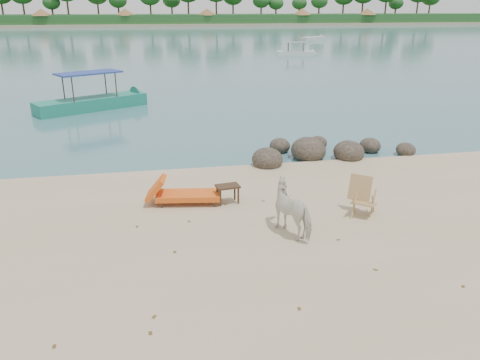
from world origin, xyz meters
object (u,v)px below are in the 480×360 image
object	(u,v)px
side_table	(228,195)
lounge_chair	(188,193)
deck_chair	(364,199)
boulders	(318,152)
cow	(295,210)
boat_near	(89,79)

from	to	relation	value
side_table	lounge_chair	xyz separation A→B (m)	(-1.08, 0.19, 0.07)
deck_chair	side_table	bearing A→B (deg)	-165.33
boulders	side_table	world-z (taller)	boulders
boulders	lounge_chair	size ratio (longest dim) A/B	2.86
side_table	deck_chair	bearing A→B (deg)	-32.16
cow	side_table	size ratio (longest dim) A/B	2.28
boat_near	lounge_chair	bearing A→B (deg)	-103.53
lounge_chair	deck_chair	bearing A→B (deg)	-12.00
side_table	lounge_chair	world-z (taller)	lounge_chair
boulders	boat_near	distance (m)	13.87
cow	boat_near	bearing A→B (deg)	-94.13
side_table	boat_near	xyz separation A→B (m)	(-5.16, 14.09, 1.35)
side_table	deck_chair	distance (m)	3.66
lounge_chair	cow	bearing A→B (deg)	-35.35
boulders	cow	size ratio (longest dim) A/B	4.32
lounge_chair	boulders	bearing A→B (deg)	43.34
boulders	deck_chair	size ratio (longest dim) A/B	6.37
cow	lounge_chair	world-z (taller)	cow
cow	boat_near	distance (m)	17.43
cow	lounge_chair	xyz separation A→B (m)	(-2.37, 2.26, -0.28)
deck_chair	boat_near	world-z (taller)	boat_near
side_table	boat_near	bearing A→B (deg)	101.22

